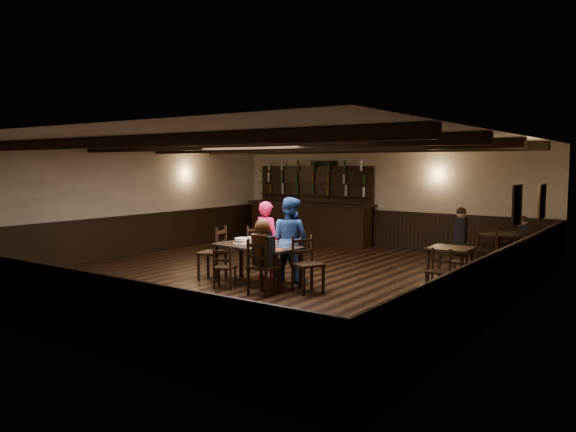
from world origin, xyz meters
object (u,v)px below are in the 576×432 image
Objects in this scene: dining_table at (257,249)px; woman_pink at (266,240)px; cake at (242,241)px; man_blue at (290,239)px; bar_counter at (311,217)px; chair_near_left at (224,264)px; chair_near_right at (261,263)px.

dining_table is 1.11× the size of woman_pink.
cake reaches higher than dining_table.
man_blue is at bearing 43.42° from cake.
bar_counter is (-2.02, 5.51, -0.07)m from cake.
chair_near_right reaches higher than chair_near_left.
dining_table is 0.42m from cake.
woman_pink reaches higher than chair_near_left.
chair_near_right is at bearing -64.24° from bar_counter.
woman_pink is 0.51m from man_blue.
woman_pink reaches higher than dining_table.
chair_near_left is 6.50m from bar_counter.
dining_table is at bearing 132.71° from chair_near_right.
dining_table is at bearing -66.48° from bar_counter.
man_blue reaches higher than woman_pink.
chair_near_left is 0.50× the size of woman_pink.
dining_table is 0.74m from man_blue.
dining_table is at bearing 70.64° from man_blue.
chair_near_left is (-0.30, -0.58, -0.23)m from dining_table.
chair_near_right is (0.86, -0.01, 0.12)m from chair_near_left.
man_blue is 4.82× the size of cake.
chair_near_left is 0.86m from chair_near_right.
bar_counter reaches higher than woman_pink.
cake is at bearing 71.99° from woman_pink.
woman_pink is 0.57m from cake.
bar_counter is (-2.69, 4.88, -0.09)m from man_blue.
chair_near_left reaches higher than dining_table.
man_blue is at bearing -61.13° from bar_counter.
bar_counter is at bearing -58.43° from man_blue.
bar_counter is at bearing 115.76° from chair_near_right.
bar_counter is at bearing 108.99° from chair_near_left.
man_blue is 0.92m from cake.
bar_counter is (-2.42, 5.55, 0.05)m from dining_table.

